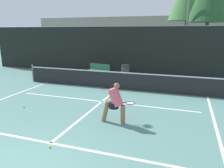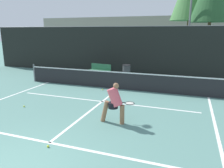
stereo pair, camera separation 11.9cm
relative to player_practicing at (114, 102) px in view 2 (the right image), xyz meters
name	(u,v)px [view 2 (the right image)]	position (x,y,z in m)	size (l,w,h in m)	color
court_baseline_near	(49,143)	(-1.27, -1.93, -0.75)	(11.00, 0.10, 0.01)	white
court_service_line	(102,101)	(-1.27, 1.99, -0.75)	(8.25, 0.10, 0.01)	white
court_center_mark	(95,107)	(-1.27, 1.18, -0.75)	(0.10, 6.23, 0.01)	white
court_sideline_left	(9,96)	(-5.78, 1.18, -0.75)	(0.10, 7.23, 0.01)	white
court_sideline_right	(214,122)	(3.24, 1.18, -0.75)	(0.10, 7.23, 0.01)	white
net	(118,80)	(-1.27, 4.30, -0.24)	(11.09, 0.09, 1.07)	slate
fence_back	(137,51)	(-1.27, 8.32, 0.94)	(24.00, 0.06, 3.39)	black
player_practicing	(114,102)	(0.00, 0.00, 0.00)	(1.14, 0.61, 1.42)	#8C6042
tennis_ball_scattered_1	(103,89)	(-1.98, 3.79, -0.72)	(0.07, 0.07, 0.07)	#D1E033
tennis_ball_scattered_3	(48,146)	(-1.15, -2.15, -0.72)	(0.07, 0.07, 0.07)	#D1E033
tennis_ball_scattered_5	(109,97)	(-1.20, 2.70, -0.72)	(0.07, 0.07, 0.07)	#D1E033
tennis_ball_scattered_6	(24,106)	(-4.04, 0.22, -0.72)	(0.07, 0.07, 0.07)	#D1E033
courtside_bench	(100,70)	(-3.49, 7.05, -0.29)	(1.57, 0.58, 0.86)	#33724C
trash_bin	(126,72)	(-1.54, 6.80, -0.28)	(0.53, 0.53, 0.94)	#3F3F42
parked_car	(145,61)	(-1.28, 11.30, -0.15)	(1.83, 4.27, 1.43)	maroon
floodlight_mast	(191,3)	(1.98, 13.39, 4.53)	(1.10, 0.24, 8.28)	slate
building_far	(164,36)	(-1.27, 23.59, 1.71)	(36.00, 2.40, 4.92)	gray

